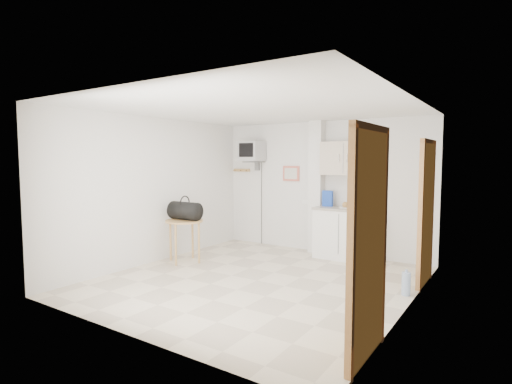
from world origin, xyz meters
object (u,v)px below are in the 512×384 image
Objects in this scene: crt_television at (252,152)px; round_table at (184,226)px; water_bottle at (406,284)px; duffel_bag at (185,211)px.

crt_television is 2.93× the size of round_table.
water_bottle is (3.63, 0.33, -0.48)m from round_table.
duffel_bag is 3.73m from water_bottle.
crt_television is 6.28× the size of water_bottle.
crt_television reaches higher than water_bottle.
duffel_bag reaches higher than water_bottle.
water_bottle is at bearing 3.73° from duffel_bag.
crt_television is at bearing 83.67° from round_table.
crt_television is 3.76× the size of duffel_bag.
round_table is at bearing -174.76° from water_bottle.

